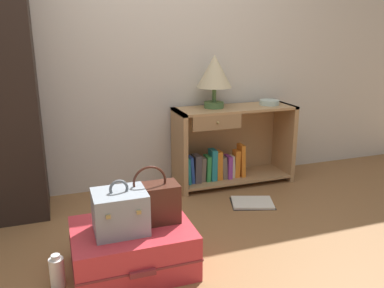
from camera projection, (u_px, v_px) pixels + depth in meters
The scene contains 10 objects.
ground_plane at pixel (196, 275), 2.27m from camera, with size 9.00×9.00×0.00m, color olive.
back_wall at pixel (134, 36), 3.27m from camera, with size 6.40×0.10×2.60m, color beige.
bookshelf at pixel (229, 147), 3.56m from camera, with size 1.07×0.38×0.70m.
table_lamp at pixel (214, 73), 3.35m from camera, with size 0.30×0.30×0.45m.
bowl at pixel (269, 102), 3.56m from camera, with size 0.18×0.18×0.04m, color silver.
suitcase_large at pixel (133, 248), 2.29m from camera, with size 0.68×0.54×0.27m.
train_case at pixel (120, 211), 2.18m from camera, with size 0.29×0.25×0.30m.
handbag at pixel (150, 203), 2.28m from camera, with size 0.33×0.15×0.35m.
bottle at pixel (57, 272), 2.14m from camera, with size 0.08×0.08×0.19m.
open_book_on_floor at pixel (252, 203), 3.19m from camera, with size 0.40×0.34×0.02m.
Camera 1 is at (-0.68, -1.85, 1.35)m, focal length 37.05 mm.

